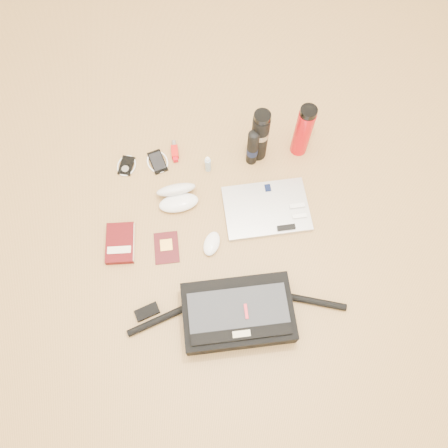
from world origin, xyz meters
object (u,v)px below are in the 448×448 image
object	(u,v)px
thermos_black	(260,136)
laptop	(267,209)
book	(121,243)
messenger_bag	(237,313)
thermos_red	(303,131)

from	to	relation	value
thermos_black	laptop	bearing A→B (deg)	-90.45
book	thermos_black	world-z (taller)	thermos_black
thermos_black	messenger_bag	bearing A→B (deg)	-104.48
laptop	thermos_red	xyz separation A→B (m)	(0.19, 0.29, 0.13)
messenger_bag	laptop	distance (m)	0.48
messenger_bag	laptop	xyz separation A→B (m)	(0.18, 0.44, -0.04)
messenger_bag	thermos_black	xyz separation A→B (m)	(0.19, 0.72, 0.09)
messenger_bag	book	bearing A→B (deg)	141.33
laptop	thermos_red	size ratio (longest dim) A/B	1.26
book	messenger_bag	bearing A→B (deg)	-35.19
book	thermos_red	xyz separation A→B (m)	(0.82, 0.37, 0.13)
messenger_bag	book	size ratio (longest dim) A/B	4.75
thermos_red	book	bearing A→B (deg)	-155.40
laptop	book	world-z (taller)	laptop
book	thermos_black	distance (m)	0.74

